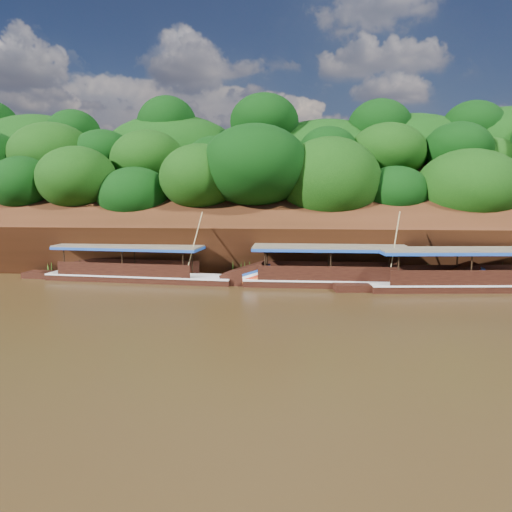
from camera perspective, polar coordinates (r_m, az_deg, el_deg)
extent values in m
plane|color=black|center=(27.00, 7.83, -6.20)|extent=(160.00, 160.00, 0.00)
cube|color=#32190B|center=(42.33, 6.92, 3.56)|extent=(120.00, 16.12, 13.64)
cube|color=#32190B|center=(52.61, 6.53, 0.50)|extent=(120.00, 24.00, 12.00)
ellipsoid|color=#0B3C0A|center=(56.16, -25.97, 9.44)|extent=(20.00, 10.00, 8.00)
ellipsoid|color=#0B3C0A|center=(41.57, -1.35, 3.54)|extent=(18.00, 8.00, 6.40)
ellipsoid|color=#0B3C0A|center=(49.31, 6.77, 10.74)|extent=(24.00, 11.00, 8.40)
cube|color=black|center=(35.18, 23.85, -3.57)|extent=(14.07, 3.79, 0.98)
cube|color=silver|center=(35.10, 23.89, -2.82)|extent=(14.07, 3.86, 0.11)
cube|color=brown|center=(34.45, 22.77, 0.67)|extent=(11.10, 3.84, 0.13)
cube|color=#17409B|center=(34.46, 22.75, 0.45)|extent=(11.10, 3.84, 0.20)
cube|color=black|center=(34.10, 9.74, -3.37)|extent=(13.13, 2.50, 0.98)
cube|color=silver|center=(34.02, 9.76, -2.59)|extent=(13.13, 2.57, 0.11)
cube|color=black|center=(35.40, 21.75, -2.14)|extent=(3.12, 1.83, 1.85)
cube|color=#17409B|center=(35.60, 23.04, -1.62)|extent=(1.63, 1.89, 0.67)
cube|color=red|center=(35.65, 23.01, -2.21)|extent=(1.63, 1.89, 0.67)
cube|color=brown|center=(33.65, 8.45, 1.05)|extent=(10.28, 2.84, 0.13)
cube|color=#17409B|center=(33.66, 8.44, 0.83)|extent=(10.28, 2.84, 0.20)
cylinder|color=tan|center=(33.51, 15.53, 1.07)|extent=(0.55, 0.40, 4.54)
cube|color=black|center=(36.39, -13.08, -2.77)|extent=(13.60, 3.50, 0.92)
cube|color=silver|center=(36.32, -13.10, -2.09)|extent=(13.61, 3.57, 0.10)
cube|color=black|center=(33.97, -1.33, -2.08)|extent=(3.31, 1.97, 1.81)
cube|color=#17409B|center=(33.76, 0.07, -1.61)|extent=(1.81, 1.90, 0.67)
cube|color=red|center=(33.82, 0.07, -2.19)|extent=(1.81, 1.90, 0.67)
cube|color=brown|center=(36.39, -14.40, 1.10)|extent=(10.73, 3.56, 0.12)
cube|color=#17409B|center=(36.40, -14.40, 0.91)|extent=(10.73, 3.56, 0.18)
cylinder|color=tan|center=(34.39, -7.11, 1.38)|extent=(1.22, 0.56, 4.41)
cone|color=#3B741D|center=(40.78, -21.91, -0.96)|extent=(1.50, 1.50, 1.51)
cone|color=#3B741D|center=(38.39, -12.68, -0.92)|extent=(1.50, 1.50, 1.73)
cone|color=#3B741D|center=(36.47, -1.66, -1.54)|extent=(1.50, 1.50, 1.28)
cone|color=#3B741D|center=(36.12, 9.00, -1.36)|extent=(1.50, 1.50, 1.72)
cone|color=#3B741D|center=(37.56, 19.58, -1.04)|extent=(1.50, 1.50, 2.15)
cone|color=#3B741D|center=(38.37, 26.19, -1.79)|extent=(1.50, 1.50, 1.36)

